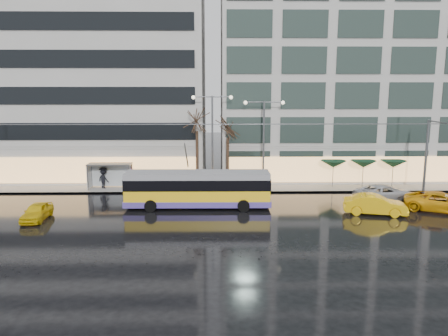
{
  "coord_description": "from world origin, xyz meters",
  "views": [
    {
      "loc": [
        2.32,
        -31.46,
        9.66
      ],
      "look_at": [
        3.02,
        5.0,
        3.16
      ],
      "focal_mm": 35.0,
      "sensor_mm": 36.0,
      "label": 1
    }
  ],
  "objects_px": {
    "street_lamp_near": "(212,129)",
    "taxi_a": "(37,212)",
    "trolleybus": "(198,190)",
    "bus_shelter": "(106,170)"
  },
  "relations": [
    {
      "from": "bus_shelter",
      "to": "street_lamp_near",
      "type": "distance_m",
      "value": 11.14
    },
    {
      "from": "taxi_a",
      "to": "trolleybus",
      "type": "bearing_deg",
      "value": 13.59
    },
    {
      "from": "taxi_a",
      "to": "bus_shelter",
      "type": "bearing_deg",
      "value": 73.01
    },
    {
      "from": "trolleybus",
      "to": "street_lamp_near",
      "type": "relative_size",
      "value": 1.32
    },
    {
      "from": "bus_shelter",
      "to": "street_lamp_near",
      "type": "height_order",
      "value": "street_lamp_near"
    },
    {
      "from": "trolleybus",
      "to": "bus_shelter",
      "type": "height_order",
      "value": "trolleybus"
    },
    {
      "from": "street_lamp_near",
      "to": "taxi_a",
      "type": "height_order",
      "value": "street_lamp_near"
    },
    {
      "from": "street_lamp_near",
      "to": "taxi_a",
      "type": "bearing_deg",
      "value": -142.28
    },
    {
      "from": "bus_shelter",
      "to": "taxi_a",
      "type": "bearing_deg",
      "value": -105.56
    },
    {
      "from": "bus_shelter",
      "to": "street_lamp_near",
      "type": "xyz_separation_m",
      "value": [
        10.38,
        0.11,
        4.03
      ]
    }
  ]
}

